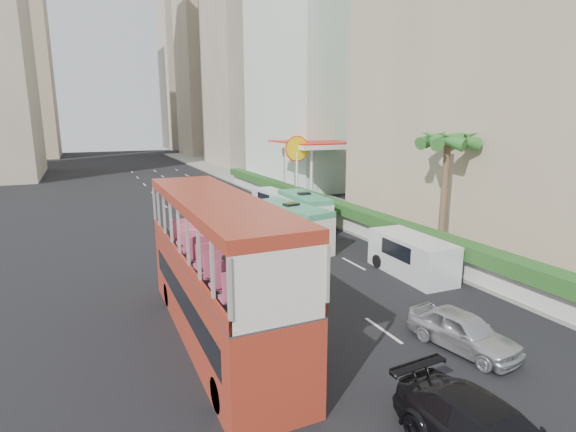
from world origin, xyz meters
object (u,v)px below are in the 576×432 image
car_silver_lane_a (252,262)px  shell_station (316,171)px  panel_van_far (273,201)px  minibus_near (291,226)px  panel_van_near (412,256)px  van_asset (256,226)px  palm_tree (444,198)px  double_decker_bus (217,269)px  minibus_far (304,212)px  car_silver_lane_b (461,349)px

car_silver_lane_a → shell_station: size_ratio=0.62×
panel_van_far → shell_station: 7.07m
shell_station → car_silver_lane_a: bearing=-127.8°
minibus_near → panel_van_near: bearing=-75.4°
car_silver_lane_a → van_asset: bearing=57.9°
minibus_near → shell_station: bearing=45.4°
panel_van_far → car_silver_lane_a: bearing=-122.5°
car_silver_lane_a → palm_tree: 10.97m
car_silver_lane_a → minibus_near: minibus_near is taller
car_silver_lane_a → panel_van_far: 13.49m
double_decker_bus → minibus_far: size_ratio=2.00×
palm_tree → shell_station: palm_tree is taller
palm_tree → double_decker_bus: bearing=-163.8°
palm_tree → car_silver_lane_b: bearing=-128.9°
van_asset → minibus_near: (-0.01, -6.11, 1.28)m
double_decker_bus → minibus_far: (9.87, 13.11, -1.31)m
minibus_near → palm_tree: 8.78m
minibus_near → minibus_far: minibus_near is taller
minibus_far → panel_van_far: size_ratio=1.24×
panel_van_far → shell_station: size_ratio=0.56×
van_asset → panel_van_far: 5.17m
van_asset → minibus_far: minibus_far is taller
van_asset → palm_tree: size_ratio=0.71×
double_decker_bus → panel_van_near: bearing=13.0°
panel_van_near → shell_station: bearing=76.9°
car_silver_lane_b → palm_tree: (6.60, 8.18, 3.38)m
car_silver_lane_b → van_asset: bearing=80.4°
minibus_far → palm_tree: palm_tree is taller
van_asset → panel_van_far: panel_van_far is taller
minibus_far → palm_tree: (3.93, -9.11, 2.16)m
car_silver_lane_a → shell_station: 19.80m
van_asset → minibus_near: size_ratio=0.79×
car_silver_lane_a → minibus_near: size_ratio=0.85×
minibus_near → palm_tree: palm_tree is taller
car_silver_lane_a → minibus_near: (3.13, 1.76, 1.28)m
minibus_far → panel_van_far: minibus_far is taller
panel_van_near → palm_tree: bearing=27.3°
car_silver_lane_a → minibus_far: minibus_far is taller
minibus_far → double_decker_bus: bearing=-124.4°
panel_van_near → shell_station: (5.52, 20.58, 1.79)m
double_decker_bus → panel_van_far: (10.17, 19.46, -1.64)m
double_decker_bus → palm_tree: bearing=16.2°
double_decker_bus → shell_station: 28.02m
double_decker_bus → van_asset: bearing=65.2°
van_asset → double_decker_bus: bearing=-104.7°
car_silver_lane_a → panel_van_near: bearing=-48.3°
minibus_far → panel_van_near: size_ratio=1.14×
car_silver_lane_a → panel_van_far: panel_van_far is taller
minibus_far → shell_station: bearing=60.7°
car_silver_lane_a → car_silver_lane_b: 12.13m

